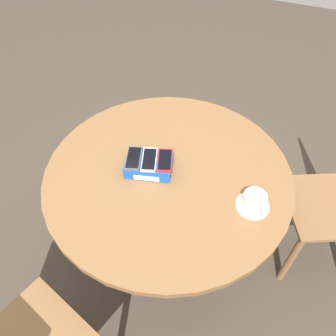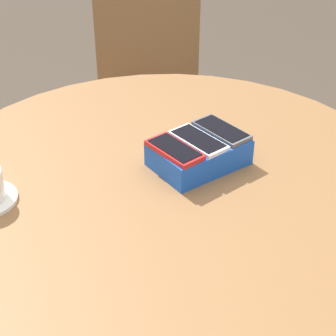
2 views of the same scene
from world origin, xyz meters
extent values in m
cylinder|color=#2D2D2D|center=(0.00, 0.00, 0.37)|extent=(0.07, 0.07, 0.69)
cylinder|color=brown|center=(0.00, 0.00, 0.73)|extent=(1.05, 1.05, 0.03)
cube|color=blue|center=(-0.08, -0.02, 0.77)|extent=(0.22, 0.18, 0.06)
cube|color=white|center=(-0.06, -0.09, 0.76)|extent=(0.10, 0.03, 0.03)
cube|color=#515156|center=(-0.14, -0.04, 0.80)|extent=(0.10, 0.14, 0.01)
cube|color=black|center=(-0.14, -0.04, 0.81)|extent=(0.09, 0.13, 0.00)
cube|color=silver|center=(-0.08, -0.02, 0.80)|extent=(0.10, 0.14, 0.01)
cube|color=black|center=(-0.08, -0.02, 0.81)|extent=(0.09, 0.13, 0.00)
cube|color=red|center=(-0.01, 0.00, 0.80)|extent=(0.10, 0.14, 0.01)
cube|color=black|center=(-0.01, 0.00, 0.81)|extent=(0.09, 0.12, 0.00)
cube|color=brown|center=(-0.21, -0.78, 0.47)|extent=(0.49, 0.49, 0.02)
cube|color=brown|center=(-0.27, -0.96, 0.68)|extent=(0.37, 0.12, 0.41)
cylinder|color=brown|center=(0.01, -0.65, 0.23)|extent=(0.04, 0.04, 0.46)
cylinder|color=brown|center=(-0.34, -0.56, 0.23)|extent=(0.04, 0.04, 0.46)
cylinder|color=brown|center=(-0.09, -1.00, 0.23)|extent=(0.04, 0.04, 0.46)
cylinder|color=brown|center=(-0.43, -0.90, 0.23)|extent=(0.04, 0.04, 0.46)
camera|label=1|loc=(0.36, -0.84, 1.79)|focal=35.00mm
camera|label=2|loc=(0.33, 0.92, 1.41)|focal=60.00mm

